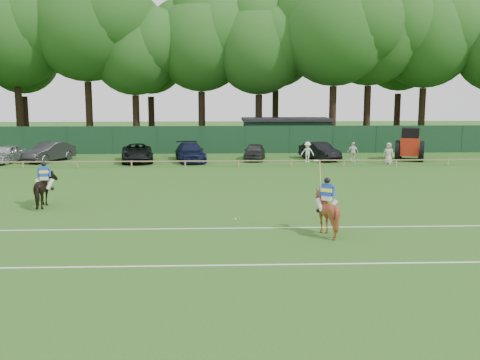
{
  "coord_description": "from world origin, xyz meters",
  "views": [
    {
      "loc": [
        -0.58,
        -23.79,
        5.71
      ],
      "look_at": [
        0.5,
        3.0,
        1.4
      ],
      "focal_mm": 42.0,
      "sensor_mm": 36.0,
      "label": 1
    }
  ],
  "objects_px": {
    "horse_dark": "(45,190)",
    "estate_black": "(320,151)",
    "polo_ball": "(235,219)",
    "sedan_navy": "(190,152)",
    "suv_black": "(137,153)",
    "spectator_left": "(307,152)",
    "utility_shed": "(286,134)",
    "spectator_right": "(389,153)",
    "hatch_grey": "(254,152)",
    "sedan_grey": "(49,152)",
    "spectator_mid": "(353,152)",
    "sedan_silver": "(6,154)",
    "horse_chestnut": "(326,213)",
    "tractor": "(410,145)"
  },
  "relations": [
    {
      "from": "horse_chestnut",
      "to": "hatch_grey",
      "type": "height_order",
      "value": "horse_chestnut"
    },
    {
      "from": "estate_black",
      "to": "spectator_left",
      "type": "distance_m",
      "value": 1.83
    },
    {
      "from": "sedan_grey",
      "to": "hatch_grey",
      "type": "relative_size",
      "value": 1.17
    },
    {
      "from": "horse_dark",
      "to": "tractor",
      "type": "height_order",
      "value": "tractor"
    },
    {
      "from": "sedan_grey",
      "to": "utility_shed",
      "type": "xyz_separation_m",
      "value": [
        20.16,
        8.16,
        0.77
      ]
    },
    {
      "from": "utility_shed",
      "to": "hatch_grey",
      "type": "bearing_deg",
      "value": -114.05
    },
    {
      "from": "sedan_navy",
      "to": "estate_black",
      "type": "xyz_separation_m",
      "value": [
        10.62,
        0.54,
        -0.02
      ]
    },
    {
      "from": "spectator_right",
      "to": "hatch_grey",
      "type": "bearing_deg",
      "value": -169.78
    },
    {
      "from": "sedan_silver",
      "to": "estate_black",
      "type": "height_order",
      "value": "estate_black"
    },
    {
      "from": "suv_black",
      "to": "polo_ball",
      "type": "xyz_separation_m",
      "value": [
        7.22,
        -20.71,
        -0.68
      ]
    },
    {
      "from": "sedan_navy",
      "to": "hatch_grey",
      "type": "distance_m",
      "value": 5.29
    },
    {
      "from": "suv_black",
      "to": "estate_black",
      "type": "height_order",
      "value": "estate_black"
    },
    {
      "from": "spectator_mid",
      "to": "hatch_grey",
      "type": "bearing_deg",
      "value": 155.04
    },
    {
      "from": "suv_black",
      "to": "spectator_right",
      "type": "height_order",
      "value": "spectator_right"
    },
    {
      "from": "estate_black",
      "to": "spectator_right",
      "type": "bearing_deg",
      "value": -52.79
    },
    {
      "from": "sedan_grey",
      "to": "spectator_left",
      "type": "distance_m",
      "value": 20.82
    },
    {
      "from": "sedan_silver",
      "to": "estate_black",
      "type": "xyz_separation_m",
      "value": [
        25.13,
        0.89,
        0.01
      ]
    },
    {
      "from": "sedan_silver",
      "to": "sedan_grey",
      "type": "bearing_deg",
      "value": 24.39
    },
    {
      "from": "sedan_navy",
      "to": "spectator_left",
      "type": "bearing_deg",
      "value": -14.88
    },
    {
      "from": "suv_black",
      "to": "spectator_left",
      "type": "relative_size",
      "value": 3.19
    },
    {
      "from": "polo_ball",
      "to": "spectator_left",
      "type": "bearing_deg",
      "value": 72.27
    },
    {
      "from": "estate_black",
      "to": "spectator_left",
      "type": "relative_size",
      "value": 2.7
    },
    {
      "from": "sedan_grey",
      "to": "spectator_mid",
      "type": "relative_size",
      "value": 2.9
    },
    {
      "from": "hatch_grey",
      "to": "polo_ball",
      "type": "distance_m",
      "value": 21.71
    },
    {
      "from": "sedan_grey",
      "to": "sedan_navy",
      "type": "distance_m",
      "value": 11.4
    },
    {
      "from": "utility_shed",
      "to": "horse_dark",
      "type": "bearing_deg",
      "value": -119.82
    },
    {
      "from": "hatch_grey",
      "to": "spectator_right",
      "type": "distance_m",
      "value": 10.69
    },
    {
      "from": "spectator_mid",
      "to": "utility_shed",
      "type": "height_order",
      "value": "utility_shed"
    },
    {
      "from": "estate_black",
      "to": "sedan_navy",
      "type": "bearing_deg",
      "value": 160.47
    },
    {
      "from": "horse_chestnut",
      "to": "spectator_left",
      "type": "relative_size",
      "value": 1.09
    },
    {
      "from": "sedan_silver",
      "to": "spectator_right",
      "type": "relative_size",
      "value": 2.5
    },
    {
      "from": "spectator_mid",
      "to": "sedan_navy",
      "type": "bearing_deg",
      "value": 162.67
    },
    {
      "from": "spectator_right",
      "to": "polo_ball",
      "type": "bearing_deg",
      "value": -97.34
    },
    {
      "from": "polo_ball",
      "to": "spectator_mid",
      "type": "bearing_deg",
      "value": 63.31
    },
    {
      "from": "horse_dark",
      "to": "estate_black",
      "type": "relative_size",
      "value": 0.46
    },
    {
      "from": "tractor",
      "to": "sedan_grey",
      "type": "bearing_deg",
      "value": -160.36
    },
    {
      "from": "horse_chestnut",
      "to": "spectator_right",
      "type": "relative_size",
      "value": 1.05
    },
    {
      "from": "sedan_grey",
      "to": "spectator_left",
      "type": "bearing_deg",
      "value": 21.42
    },
    {
      "from": "spectator_left",
      "to": "tractor",
      "type": "relative_size",
      "value": 0.44
    },
    {
      "from": "sedan_grey",
      "to": "suv_black",
      "type": "relative_size",
      "value": 0.9
    },
    {
      "from": "sedan_navy",
      "to": "spectator_mid",
      "type": "distance_m",
      "value": 13.06
    },
    {
      "from": "estate_black",
      "to": "spectator_right",
      "type": "distance_m",
      "value": 5.64
    },
    {
      "from": "hatch_grey",
      "to": "utility_shed",
      "type": "bearing_deg",
      "value": 74.34
    },
    {
      "from": "horse_dark",
      "to": "sedan_grey",
      "type": "distance_m",
      "value": 18.85
    },
    {
      "from": "spectator_mid",
      "to": "utility_shed",
      "type": "distance_m",
      "value": 10.44
    },
    {
      "from": "polo_ball",
      "to": "sedan_navy",
      "type": "bearing_deg",
      "value": 98.1
    },
    {
      "from": "sedan_silver",
      "to": "polo_ball",
      "type": "height_order",
      "value": "sedan_silver"
    },
    {
      "from": "spectator_right",
      "to": "horse_chestnut",
      "type": "bearing_deg",
      "value": -86.31
    },
    {
      "from": "hatch_grey",
      "to": "tractor",
      "type": "distance_m",
      "value": 12.74
    },
    {
      "from": "horse_chestnut",
      "to": "sedan_silver",
      "type": "height_order",
      "value": "horse_chestnut"
    }
  ]
}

